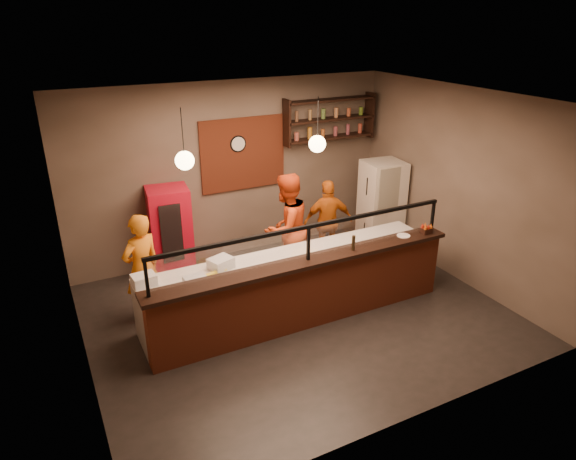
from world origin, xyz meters
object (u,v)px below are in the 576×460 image
red_cooler (171,232)px  pizza_dough (307,254)px  condiment_caddy (426,231)px  cook_right (328,221)px  cook_left (142,268)px  cook_mid (286,228)px  wall_clock (238,144)px  pepper_mill (353,243)px  fridge (381,205)px

red_cooler → pizza_dough: bearing=-45.9°
red_cooler → pizza_dough: red_cooler is taller
pizza_dough → condiment_caddy: condiment_caddy is taller
cook_right → pizza_dough: bearing=62.6°
cook_left → red_cooler: size_ratio=1.05×
cook_mid → condiment_caddy: cook_mid is taller
wall_clock → cook_left: bearing=-145.0°
cook_left → pepper_mill: cook_left is taller
wall_clock → pizza_dough: wall_clock is taller
pepper_mill → pizza_dough: bearing=137.8°
pizza_dough → wall_clock: bearing=93.2°
red_cooler → condiment_caddy: red_cooler is taller
red_cooler → cook_left: bearing=-115.0°
pizza_dough → condiment_caddy: bearing=-14.0°
pizza_dough → pepper_mill: bearing=-42.2°
condiment_caddy → pizza_dough: bearing=166.0°
cook_mid → pepper_mill: (0.36, -1.43, 0.24)m
cook_left → red_cooler: cook_left is taller
pizza_dough → cook_mid: bearing=81.7°
cook_right → condiment_caddy: (0.73, -1.72, 0.34)m
cook_left → condiment_caddy: (4.14, -1.28, 0.27)m
cook_mid → red_cooler: bearing=-51.8°
pizza_dough → red_cooler: bearing=127.3°
cook_mid → pepper_mill: size_ratio=8.26×
pizza_dough → pepper_mill: pepper_mill is taller
wall_clock → red_cooler: 1.95m
cook_left → fridge: 4.68m
red_cooler → condiment_caddy: (3.40, -2.48, 0.32)m
wall_clock → fridge: size_ratio=0.18×
fridge → pizza_dough: fridge is taller
cook_left → fridge: size_ratio=0.98×
cook_mid → cook_right: 1.04m
cook_mid → wall_clock: bearing=-98.4°
cook_mid → fridge: (2.23, 0.38, -0.09)m
cook_right → red_cooler: 2.77m
cook_mid → red_cooler: 1.98m
red_cooler → condiment_caddy: bearing=-29.3°
red_cooler → pizza_dough: 2.54m
cook_right → condiment_caddy: 1.90m
pizza_dough → condiment_caddy: 1.93m
condiment_caddy → fridge: bearing=74.4°
cook_mid → cook_right: bearing=176.5°
cook_right → cook_left: bearing=21.9°
fridge → pizza_dough: size_ratio=3.56×
cook_right → pepper_mill: cook_right is taller
cook_left → cook_mid: cook_mid is taller
fridge → condiment_caddy: 1.90m
pizza_dough → cook_right: bearing=48.0°
cook_right → pepper_mill: (-0.63, -1.72, 0.40)m
wall_clock → cook_mid: 1.81m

